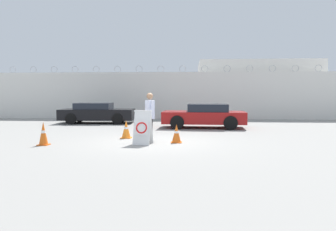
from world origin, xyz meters
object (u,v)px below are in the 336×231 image
security_guard (150,115)px  parked_car_front_coupe (97,113)px  traffic_cone_far (126,129)px  barricade_sign (143,127)px  traffic_cone_near (176,134)px  parked_car_rear_sedan (205,116)px  traffic_cone_mid (43,134)px

security_guard → parked_car_front_coupe: size_ratio=0.41×
traffic_cone_far → parked_car_front_coupe: bearing=115.3°
barricade_sign → security_guard: bearing=79.6°
traffic_cone_near → parked_car_rear_sedan: (1.23, 5.23, 0.31)m
traffic_cone_mid → parked_car_front_coupe: bearing=93.8°
traffic_cone_near → traffic_cone_mid: (-4.53, -0.89, 0.07)m
traffic_cone_near → parked_car_front_coupe: 9.07m
security_guard → parked_car_front_coupe: 8.48m
barricade_sign → security_guard: size_ratio=0.66×
barricade_sign → traffic_cone_near: 1.28m
security_guard → traffic_cone_far: 1.59m
barricade_sign → parked_car_front_coupe: size_ratio=0.27×
traffic_cone_far → security_guard: bearing=-42.2°
security_guard → parked_car_rear_sedan: bearing=-49.7°
security_guard → parked_car_rear_sedan: size_ratio=0.42×
traffic_cone_mid → traffic_cone_far: size_ratio=1.15×
traffic_cone_near → parked_car_front_coupe: parked_car_front_coupe is taller
traffic_cone_mid → traffic_cone_near: bearing=11.1°
parked_car_rear_sedan → traffic_cone_mid: bearing=49.1°
security_guard → traffic_cone_mid: security_guard is taller
traffic_cone_near → parked_car_front_coupe: size_ratio=0.15×
traffic_cone_far → parked_car_rear_sedan: 5.31m
traffic_cone_near → parked_car_rear_sedan: 5.38m
parked_car_front_coupe → parked_car_rear_sedan: (6.32, -2.27, 0.01)m
traffic_cone_mid → security_guard: bearing=15.4°
barricade_sign → traffic_cone_mid: (-3.38, -0.42, -0.19)m
barricade_sign → parked_car_front_coupe: parked_car_front_coupe is taller
traffic_cone_far → parked_car_rear_sedan: size_ratio=0.16×
barricade_sign → parked_car_rear_sedan: parked_car_rear_sedan is taller
parked_car_rear_sedan → traffic_cone_far: bearing=54.3°
security_guard → traffic_cone_mid: 3.75m
traffic_cone_near → traffic_cone_far: bearing=152.5°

